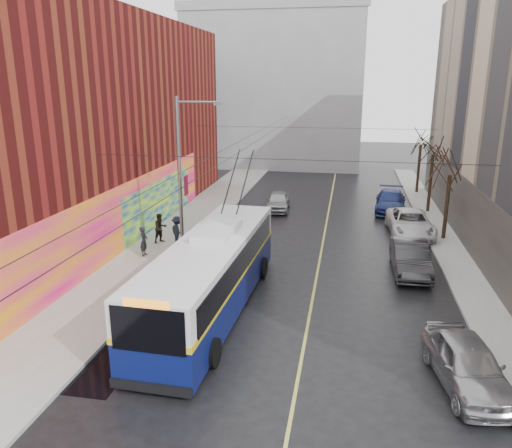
{
  "coord_description": "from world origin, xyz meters",
  "views": [
    {
      "loc": [
        2.81,
        -15.91,
        9.74
      ],
      "look_at": [
        -1.6,
        7.79,
        2.83
      ],
      "focal_mm": 35.0,
      "sensor_mm": 36.0,
      "label": 1
    }
  ],
  "objects": [
    {
      "name": "puddle",
      "position": [
        -5.66,
        -1.57,
        0.0
      ],
      "size": [
        2.59,
        3.61,
        0.01
      ],
      "primitive_type": "cube",
      "color": "black",
      "rests_on": "ground"
    },
    {
      "name": "pedestrian_b",
      "position": [
        -8.33,
        11.86,
        1.06
      ],
      "size": [
        1.07,
        1.12,
        1.83
      ],
      "primitive_type": "imported",
      "rotation": [
        0.0,
        0.0,
        0.97
      ],
      "color": "black",
      "rests_on": "sidewalk_left"
    },
    {
      "name": "streetlight_pole",
      "position": [
        -6.14,
        10.0,
        4.85
      ],
      "size": [
        2.65,
        0.6,
        9.0
      ],
      "color": "slate",
      "rests_on": "ground"
    },
    {
      "name": "pigeons_flying",
      "position": [
        -3.13,
        10.8,
        7.53
      ],
      "size": [
        4.99,
        2.47,
        1.49
      ],
      "color": "slate"
    },
    {
      "name": "building_far",
      "position": [
        -6.0,
        44.99,
        9.02
      ],
      "size": [
        20.5,
        12.1,
        18.0
      ],
      "color": "gray",
      "rests_on": "ground"
    },
    {
      "name": "tree_far",
      "position": [
        9.0,
        30.0,
        5.14
      ],
      "size": [
        3.2,
        3.2,
        6.57
      ],
      "color": "black",
      "rests_on": "ground"
    },
    {
      "name": "lane_line",
      "position": [
        1.5,
        14.0,
        0.0
      ],
      "size": [
        0.12,
        50.0,
        0.01
      ],
      "primitive_type": "cube",
      "color": "#BFB74C",
      "rests_on": "ground"
    },
    {
      "name": "building_left",
      "position": [
        -15.99,
        13.99,
        6.99
      ],
      "size": [
        12.11,
        36.0,
        14.0
      ],
      "color": "maroon",
      "rests_on": "ground"
    },
    {
      "name": "pedestrian_a",
      "position": [
        -8.38,
        9.39,
        1.0
      ],
      "size": [
        0.45,
        0.65,
        1.71
      ],
      "primitive_type": "imported",
      "rotation": [
        0.0,
        0.0,
        1.64
      ],
      "color": "black",
      "rests_on": "sidewalk_left"
    },
    {
      "name": "trolleybus",
      "position": [
        -2.78,
        3.51,
        1.74
      ],
      "size": [
        3.43,
        13.29,
        6.25
      ],
      "rotation": [
        0.0,
        0.0,
        -0.03
      ],
      "color": "#091147",
      "rests_on": "ground"
    },
    {
      "name": "sidewalk_left",
      "position": [
        -8.0,
        12.0,
        0.07
      ],
      "size": [
        4.0,
        60.0,
        0.15
      ],
      "primitive_type": "cube",
      "color": "gray",
      "rests_on": "ground"
    },
    {
      "name": "parked_car_b",
      "position": [
        6.27,
        9.8,
        0.82
      ],
      "size": [
        1.82,
        5.03,
        1.65
      ],
      "primitive_type": "imported",
      "rotation": [
        0.0,
        0.0,
        0.02
      ],
      "color": "#29282B",
      "rests_on": "ground"
    },
    {
      "name": "sidewalk_right",
      "position": [
        9.0,
        12.0,
        0.07
      ],
      "size": [
        2.0,
        60.0,
        0.15
      ],
      "primitive_type": "cube",
      "color": "gray",
      "rests_on": "ground"
    },
    {
      "name": "parked_car_d",
      "position": [
        6.19,
        22.96,
        0.8
      ],
      "size": [
        2.68,
        5.66,
        1.59
      ],
      "primitive_type": "imported",
      "rotation": [
        0.0,
        0.0,
        -0.08
      ],
      "color": "navy",
      "rests_on": "ground"
    },
    {
      "name": "parked_car_a",
      "position": [
        7.0,
        -0.41,
        0.81
      ],
      "size": [
        2.68,
        5.02,
        1.62
      ],
      "primitive_type": "imported",
      "rotation": [
        0.0,
        0.0,
        0.17
      ],
      "color": "#9A9A9E",
      "rests_on": "ground"
    },
    {
      "name": "ground",
      "position": [
        0.0,
        0.0,
        0.0
      ],
      "size": [
        140.0,
        140.0,
        0.0
      ],
      "primitive_type": "plane",
      "color": "black",
      "rests_on": "ground"
    },
    {
      "name": "tree_mid",
      "position": [
        9.0,
        23.0,
        5.25
      ],
      "size": [
        3.2,
        3.2,
        6.68
      ],
      "color": "black",
      "rests_on": "ground"
    },
    {
      "name": "parked_car_c",
      "position": [
        7.0,
        16.81,
        0.81
      ],
      "size": [
        2.92,
        5.92,
        1.62
      ],
      "primitive_type": "imported",
      "rotation": [
        0.0,
        0.0,
        0.04
      ],
      "color": "silver",
      "rests_on": "ground"
    },
    {
      "name": "catenary_wires",
      "position": [
        -2.54,
        14.77,
        6.25
      ],
      "size": [
        18.0,
        60.0,
        0.22
      ],
      "color": "black"
    },
    {
      "name": "following_car",
      "position": [
        -2.45,
        21.76,
        0.72
      ],
      "size": [
        1.94,
        4.34,
        1.45
      ],
      "primitive_type": "imported",
      "rotation": [
        0.0,
        0.0,
        0.06
      ],
      "color": "#9D9EA2",
      "rests_on": "ground"
    },
    {
      "name": "tree_near",
      "position": [
        9.0,
        16.0,
        4.98
      ],
      "size": [
        3.2,
        3.2,
        6.4
      ],
      "color": "black",
      "rests_on": "ground"
    },
    {
      "name": "pedestrian_c",
      "position": [
        -7.13,
        11.55,
        1.05
      ],
      "size": [
        1.31,
        1.28,
        1.8
      ],
      "primitive_type": "imported",
      "rotation": [
        0.0,
        0.0,
        2.4
      ],
      "color": "black",
      "rests_on": "sidewalk_left"
    }
  ]
}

